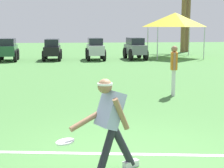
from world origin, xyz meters
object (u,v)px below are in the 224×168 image
frisbee_in_flight (65,142)px  event_tent (175,20)px  frisbee_thrower (110,121)px  parked_car_slot_a (8,49)px  palm_tree_right_of_centre (184,1)px  palm_tree_far_right (188,13)px  parked_car_slot_b (52,49)px  teammate_near_sideline (174,66)px  parked_car_slot_d (135,48)px  parked_car_slot_c (95,48)px

frisbee_in_flight → event_tent: size_ratio=0.09×
frisbee_thrower → event_tent: size_ratio=0.44×
parked_car_slot_a → palm_tree_right_of_centre: bearing=24.6°
palm_tree_far_right → parked_car_slot_b: bearing=-150.4°
teammate_near_sideline → parked_car_slot_d: size_ratio=0.64×
parked_car_slot_b → frisbee_thrower: bearing=-83.2°
frisbee_thrower → teammate_near_sideline: (2.52, 5.57, 0.14)m
parked_car_slot_c → palm_tree_right_of_centre: size_ratio=0.34×
frisbee_in_flight → parked_car_slot_b: parked_car_slot_b is taller
frisbee_in_flight → parked_car_slot_d: bearing=77.4°
parked_car_slot_b → parked_car_slot_c: bearing=-4.7°
parked_car_slot_d → palm_tree_right_of_centre: (4.94, 5.67, 3.39)m
parked_car_slot_c → frisbee_in_flight: bearing=-94.3°
teammate_near_sideline → parked_car_slot_a: bearing=122.2°
parked_car_slot_b → palm_tree_far_right: size_ratio=0.44×
teammate_near_sideline → parked_car_slot_c: size_ratio=0.65×
frisbee_thrower → teammate_near_sideline: teammate_near_sideline is taller
parked_car_slot_d → parked_car_slot_b: bearing=179.6°
palm_tree_far_right → parked_car_slot_d: bearing=-131.5°
frisbee_in_flight → teammate_near_sideline: (3.17, 5.70, 0.39)m
parked_car_slot_a → palm_tree_far_right: palm_tree_far_right is taller
parked_car_slot_a → parked_car_slot_d: (8.08, 0.28, 0.00)m
palm_tree_right_of_centre → frisbee_in_flight: bearing=-110.9°
teammate_near_sideline → palm_tree_right_of_centre: size_ratio=0.22×
frisbee_thrower → event_tent: bearing=71.4°
palm_tree_far_right → event_tent: palm_tree_far_right is taller
palm_tree_far_right → event_tent: (-2.62, -5.31, -0.62)m
event_tent → parked_car_slot_c: bearing=-168.8°
frisbee_thrower → event_tent: event_tent is taller
palm_tree_right_of_centre → teammate_near_sideline: bearing=-108.0°
parked_car_slot_b → parked_car_slot_d: (5.37, -0.04, 0.02)m
parked_car_slot_a → palm_tree_far_right: 15.24m
frisbee_in_flight → teammate_near_sideline: 6.53m
parked_car_slot_a → frisbee_in_flight: bearing=-76.6°
teammate_near_sideline → palm_tree_right_of_centre: 18.75m
parked_car_slot_d → palm_tree_far_right: palm_tree_far_right is taller
frisbee_thrower → parked_car_slot_c: bearing=87.8°
event_tent → parked_car_slot_a: bearing=-173.8°
frisbee_thrower → parked_car_slot_a: (-4.79, 17.18, -0.06)m
frisbee_in_flight → parked_car_slot_c: parked_car_slot_c is taller
parked_car_slot_c → parked_car_slot_d: 2.63m
frisbee_thrower → parked_car_slot_d: bearing=79.3°
parked_car_slot_a → parked_car_slot_d: same height
parked_car_slot_a → parked_car_slot_c: (5.45, 0.10, 0.00)m
parked_car_slot_a → parked_car_slot_b: 2.73m
frisbee_in_flight → event_tent: (6.82, 18.50, 2.02)m
frisbee_in_flight → parked_car_slot_c: (1.31, 17.41, 0.19)m
palm_tree_far_right → frisbee_thrower: bearing=-110.3°
palm_tree_far_right → frisbee_in_flight: bearing=-111.6°
parked_car_slot_b → frisbee_in_flight: bearing=-85.4°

